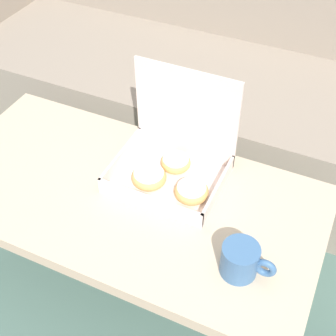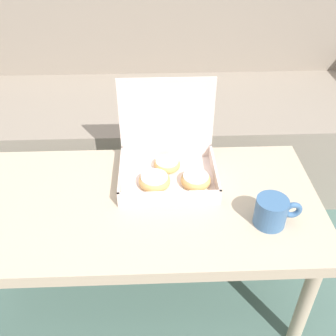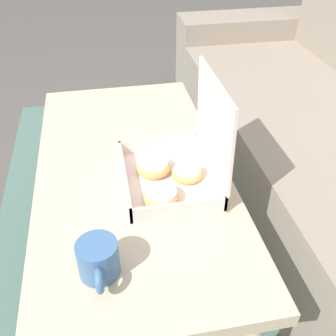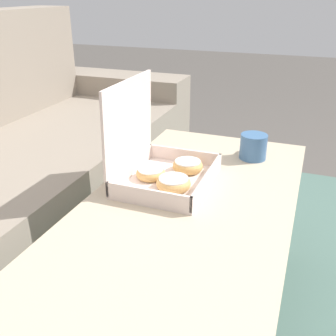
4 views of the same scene
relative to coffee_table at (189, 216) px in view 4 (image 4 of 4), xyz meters
name	(u,v)px [view 4 (image 4 of 4)]	position (x,y,z in m)	size (l,w,h in m)	color
ground_plane	(171,320)	(0.00, 0.05, -0.41)	(12.00, 12.00, 0.00)	#514C47
area_rug	(92,296)	(0.00, 0.35, -0.41)	(2.66, 1.80, 0.01)	#4C6B60
coffee_table	(189,216)	(0.00, 0.00, 0.00)	(1.12, 0.56, 0.46)	#C6B293
pastry_box	(162,164)	(0.09, 0.12, 0.10)	(0.31, 0.26, 0.31)	silver
coffee_mug	(254,146)	(0.38, -0.11, 0.09)	(0.14, 0.09, 0.09)	#3D6693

